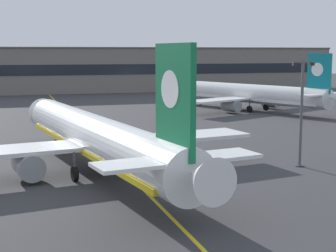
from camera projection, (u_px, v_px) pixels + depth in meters
ground_plane at (154, 208)px, 37.04m from camera, size 400.00×400.00×0.00m
taxiway_centreline at (94, 140)px, 65.56m from camera, size 3.64×179.97×0.01m
airliner_foreground at (96, 138)px, 47.06m from camera, size 32.34×41.30×11.65m
airliner_background at (251, 94)px, 98.21m from camera, size 29.06×36.43×10.90m
apron_lamp_post at (301, 111)px, 49.84m from camera, size 2.24×0.90×10.30m
safety_cone_by_nose_gear at (87, 143)px, 62.17m from camera, size 0.44×0.44×0.55m
terminal_building at (93, 70)px, 144.13m from camera, size 143.20×12.40×12.44m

